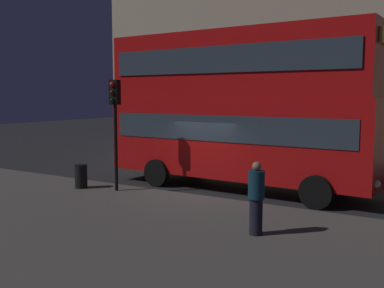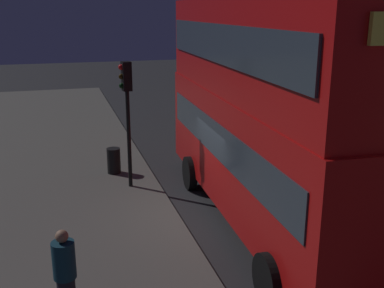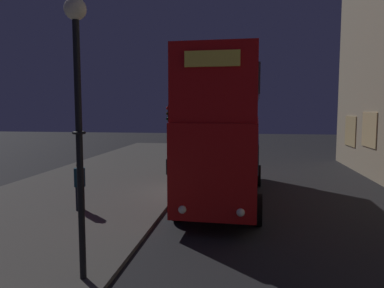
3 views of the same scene
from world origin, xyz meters
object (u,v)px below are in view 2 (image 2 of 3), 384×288
(double_decker_bus, at_px, (269,104))
(traffic_light_near_kerb, at_px, (127,98))
(pedestrian, at_px, (65,276))
(litter_bin, at_px, (114,161))

(double_decker_bus, distance_m, traffic_light_near_kerb, 4.44)
(double_decker_bus, relative_size, traffic_light_near_kerb, 2.65)
(traffic_light_near_kerb, distance_m, pedestrian, 6.78)
(traffic_light_near_kerb, distance_m, litter_bin, 2.74)
(traffic_light_near_kerb, relative_size, litter_bin, 4.50)
(double_decker_bus, distance_m, litter_bin, 6.26)
(double_decker_bus, xyz_separation_m, pedestrian, (2.95, -5.12, -2.14))
(double_decker_bus, bearing_deg, pedestrian, -57.76)
(pedestrian, distance_m, litter_bin, 7.77)
(double_decker_bus, bearing_deg, traffic_light_near_kerb, -134.44)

